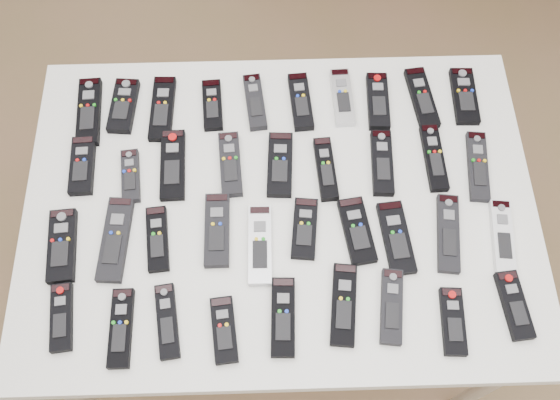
{
  "coord_description": "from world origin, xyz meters",
  "views": [
    {
      "loc": [
        0.05,
        -0.56,
        2.15
      ],
      "look_at": [
        0.07,
        0.1,
        0.8
      ],
      "focal_mm": 40.0,
      "sensor_mm": 36.0,
      "label": 1
    }
  ],
  "objects_px": {
    "remote_14": "(280,165)",
    "remote_10": "(82,166)",
    "remote_9": "(464,96)",
    "remote_34": "(344,305)",
    "remote_8": "(422,98)",
    "remote_20": "(115,239)",
    "remote_31": "(167,321)",
    "remote_11": "(131,176)",
    "remote_16": "(382,163)",
    "remote_2": "(162,109)",
    "remote_29": "(62,317)",
    "remote_15": "(326,169)",
    "remote_6": "(342,97)",
    "remote_32": "(224,330)",
    "remote_23": "(260,245)",
    "remote_28": "(502,237)",
    "remote_30": "(121,328)",
    "remote_17": "(434,158)",
    "remote_5": "(301,102)",
    "table": "(280,214)",
    "remote_1": "(124,106)",
    "remote_25": "(357,231)",
    "remote_19": "(62,246)",
    "remote_21": "(158,239)",
    "remote_4": "(255,102)",
    "remote_18": "(478,166)",
    "remote_24": "(305,229)",
    "remote_0": "(89,112)",
    "remote_27": "(448,233)",
    "remote_35": "(391,307)",
    "remote_12": "(173,165)",
    "remote_13": "(230,164)",
    "remote_33": "(283,317)",
    "remote_7": "(378,101)",
    "remote_36": "(453,321)",
    "remote_37": "(514,305)",
    "remote_26": "(396,238)",
    "remote_22": "(217,230)"
  },
  "relations": [
    {
      "from": "remote_4",
      "to": "remote_16",
      "type": "distance_m",
      "value": 0.37
    },
    {
      "from": "remote_0",
      "to": "remote_34",
      "type": "bearing_deg",
      "value": -43.81
    },
    {
      "from": "remote_8",
      "to": "remote_19",
      "type": "distance_m",
      "value": 0.98
    },
    {
      "from": "remote_6",
      "to": "remote_17",
      "type": "distance_m",
      "value": 0.29
    },
    {
      "from": "remote_8",
      "to": "remote_29",
      "type": "bearing_deg",
      "value": -154.06
    },
    {
      "from": "remote_14",
      "to": "remote_21",
      "type": "distance_m",
      "value": 0.35
    },
    {
      "from": "remote_29",
      "to": "remote_6",
      "type": "bearing_deg",
      "value": 34.44
    },
    {
      "from": "remote_28",
      "to": "remote_23",
      "type": "bearing_deg",
      "value": -173.87
    },
    {
      "from": "remote_22",
      "to": "remote_29",
      "type": "xyz_separation_m",
      "value": [
        -0.34,
        -0.2,
        -0.0
      ]
    },
    {
      "from": "remote_23",
      "to": "remote_28",
      "type": "distance_m",
      "value": 0.57
    },
    {
      "from": "table",
      "to": "remote_18",
      "type": "relative_size",
      "value": 6.49
    },
    {
      "from": "remote_30",
      "to": "remote_36",
      "type": "height_order",
      "value": "same"
    },
    {
      "from": "remote_7",
      "to": "remote_31",
      "type": "bearing_deg",
      "value": -130.15
    },
    {
      "from": "remote_20",
      "to": "remote_25",
      "type": "height_order",
      "value": "same"
    },
    {
      "from": "remote_7",
      "to": "remote_34",
      "type": "relative_size",
      "value": 0.9
    },
    {
      "from": "remote_5",
      "to": "remote_25",
      "type": "height_order",
      "value": "remote_5"
    },
    {
      "from": "remote_6",
      "to": "remote_27",
      "type": "xyz_separation_m",
      "value": [
        0.22,
        -0.4,
        -0.0
      ]
    },
    {
      "from": "remote_24",
      "to": "remote_30",
      "type": "height_order",
      "value": "remote_30"
    },
    {
      "from": "remote_31",
      "to": "remote_35",
      "type": "xyz_separation_m",
      "value": [
        0.5,
        0.02,
        0.0
      ]
    },
    {
      "from": "remote_19",
      "to": "remote_34",
      "type": "distance_m",
      "value": 0.67
    },
    {
      "from": "remote_24",
      "to": "remote_36",
      "type": "bearing_deg",
      "value": -30.19
    },
    {
      "from": "remote_28",
      "to": "remote_35",
      "type": "relative_size",
      "value": 1.09
    },
    {
      "from": "remote_30",
      "to": "remote_32",
      "type": "distance_m",
      "value": 0.23
    },
    {
      "from": "table",
      "to": "remote_1",
      "type": "relative_size",
      "value": 7.8
    },
    {
      "from": "remote_2",
      "to": "remote_29",
      "type": "distance_m",
      "value": 0.59
    },
    {
      "from": "remote_29",
      "to": "remote_35",
      "type": "height_order",
      "value": "remote_35"
    },
    {
      "from": "remote_26",
      "to": "remote_19",
      "type": "bearing_deg",
      "value": 174.2
    },
    {
      "from": "remote_14",
      "to": "remote_10",
      "type": "bearing_deg",
      "value": -178.14
    },
    {
      "from": "remote_11",
      "to": "remote_16",
      "type": "relative_size",
      "value": 0.8
    },
    {
      "from": "remote_5",
      "to": "remote_20",
      "type": "xyz_separation_m",
      "value": [
        -0.45,
        -0.38,
        -0.0
      ]
    },
    {
      "from": "remote_15",
      "to": "remote_32",
      "type": "height_order",
      "value": "remote_15"
    },
    {
      "from": "remote_8",
      "to": "remote_20",
      "type": "distance_m",
      "value": 0.86
    },
    {
      "from": "remote_36",
      "to": "remote_37",
      "type": "bearing_deg",
      "value": 16.28
    },
    {
      "from": "remote_14",
      "to": "remote_30",
      "type": "height_order",
      "value": "same"
    },
    {
      "from": "remote_11",
      "to": "remote_21",
      "type": "xyz_separation_m",
      "value": [
        0.08,
        -0.17,
        -0.0
      ]
    },
    {
      "from": "table",
      "to": "remote_35",
      "type": "xyz_separation_m",
      "value": [
        0.24,
        -0.27,
        0.07
      ]
    },
    {
      "from": "remote_8",
      "to": "remote_29",
      "type": "relative_size",
      "value": 1.2
    },
    {
      "from": "table",
      "to": "remote_8",
      "type": "relative_size",
      "value": 6.76
    },
    {
      "from": "remote_15",
      "to": "remote_6",
      "type": "bearing_deg",
      "value": 71.21
    },
    {
      "from": "remote_14",
      "to": "remote_31",
      "type": "bearing_deg",
      "value": -120.69
    },
    {
      "from": "remote_30",
      "to": "remote_37",
      "type": "height_order",
      "value": "remote_37"
    },
    {
      "from": "remote_12",
      "to": "remote_34",
      "type": "relative_size",
      "value": 1.03
    },
    {
      "from": "remote_32",
      "to": "remote_33",
      "type": "xyz_separation_m",
      "value": [
        0.13,
        0.03,
        -0.0
      ]
    },
    {
      "from": "remote_13",
      "to": "remote_20",
      "type": "height_order",
      "value": "remote_13"
    },
    {
      "from": "remote_31",
      "to": "remote_32",
      "type": "relative_size",
      "value": 1.15
    },
    {
      "from": "remote_9",
      "to": "remote_29",
      "type": "height_order",
      "value": "same"
    },
    {
      "from": "table",
      "to": "remote_1",
      "type": "xyz_separation_m",
      "value": [
        -0.4,
        0.29,
        0.07
      ]
    },
    {
      "from": "remote_10",
      "to": "remote_31",
      "type": "height_order",
      "value": "remote_10"
    },
    {
      "from": "remote_23",
      "to": "remote_34",
      "type": "height_order",
      "value": "same"
    },
    {
      "from": "remote_9",
      "to": "remote_34",
      "type": "xyz_separation_m",
      "value": [
        -0.36,
        -0.56,
        0.0
      ]
    }
  ]
}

